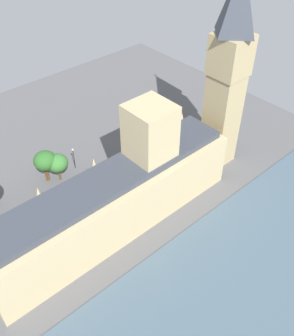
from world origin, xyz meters
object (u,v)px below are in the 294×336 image
object	(u,v)px
double_decker_bus_by_river_gate	(38,212)
plane_tree_trailing	(43,162)
car_white_corner	(89,190)
clock_tower	(228,70)
street_lamp_leading	(73,155)
plane_tree_near_tower	(57,163)
pedestrian_kerbside	(36,230)
plane_tree_opposite_hall	(45,161)
parliament_building	(119,195)
car_yellow_cab_under_trees	(124,161)

from	to	relation	value
double_decker_bus_by_river_gate	plane_tree_trailing	xyz separation A→B (m)	(11.28, -8.57, 3.65)
car_white_corner	double_decker_bus_by_river_gate	world-z (taller)	double_decker_bus_by_river_gate
clock_tower	street_lamp_leading	xyz separation A→B (m)	(22.96, 32.34, -22.65)
clock_tower	street_lamp_leading	size ratio (longest dim) A/B	7.90
car_white_corner	plane_tree_trailing	bearing A→B (deg)	-155.39
double_decker_bus_by_river_gate	plane_tree_near_tower	world-z (taller)	plane_tree_near_tower
pedestrian_kerbside	plane_tree_near_tower	bearing A→B (deg)	17.95
plane_tree_opposite_hall	plane_tree_trailing	bearing A→B (deg)	52.52
parliament_building	plane_tree_opposite_hall	size ratio (longest dim) A/B	6.67
plane_tree_trailing	double_decker_bus_by_river_gate	bearing A→B (deg)	142.79
double_decker_bus_by_river_gate	plane_tree_opposite_hall	bearing A→B (deg)	-40.91
car_white_corner	plane_tree_near_tower	distance (m)	10.80
plane_tree_near_tower	street_lamp_leading	distance (m)	5.81
car_yellow_cab_under_trees	double_decker_bus_by_river_gate	size ratio (longest dim) A/B	0.41
plane_tree_opposite_hall	clock_tower	bearing A→B (deg)	-120.15
clock_tower	car_white_corner	world-z (taller)	clock_tower
plane_tree_trailing	plane_tree_opposite_hall	xyz separation A→B (m)	(-0.33, -0.43, 0.41)
car_yellow_cab_under_trees	plane_tree_near_tower	xyz separation A→B (m)	(6.26, 16.96, 4.73)
car_white_corner	pedestrian_kerbside	size ratio (longest dim) A/B	2.88
car_yellow_cab_under_trees	street_lamp_leading	xyz separation A→B (m)	(7.48, 11.37, 3.74)
pedestrian_kerbside	car_white_corner	bearing A→B (deg)	-13.33
parliament_building	car_yellow_cab_under_trees	world-z (taller)	parliament_building
car_white_corner	plane_tree_opposite_hall	distance (m)	13.49
parliament_building	car_yellow_cab_under_trees	size ratio (longest dim) A/B	14.17
pedestrian_kerbside	plane_tree_opposite_hall	world-z (taller)	plane_tree_opposite_hall
car_white_corner	street_lamp_leading	size ratio (longest dim) A/B	0.65
pedestrian_kerbside	street_lamp_leading	world-z (taller)	street_lamp_leading
plane_tree_trailing	street_lamp_leading	xyz separation A→B (m)	(-0.82, -8.46, -1.66)
double_decker_bus_by_river_gate	street_lamp_leading	xyz separation A→B (m)	(10.47, -17.03, 1.99)
plane_tree_near_tower	parliament_building	bearing A→B (deg)	-172.51
parliament_building	car_yellow_cab_under_trees	xyz separation A→B (m)	(15.92, -14.05, -7.65)
plane_tree_opposite_hall	double_decker_bus_by_river_gate	bearing A→B (deg)	140.58
plane_tree_opposite_hall	parliament_building	bearing A→B (deg)	-167.38
car_white_corner	plane_tree_near_tower	bearing A→B (deg)	-165.21
parliament_building	plane_tree_opposite_hall	bearing A→B (deg)	12.62
double_decker_bus_by_river_gate	pedestrian_kerbside	world-z (taller)	double_decker_bus_by_river_gate
parliament_building	plane_tree_trailing	world-z (taller)	parliament_building
double_decker_bus_by_river_gate	plane_tree_opposite_hall	xyz separation A→B (m)	(10.95, -9.00, 4.06)
parliament_building	plane_tree_opposite_hall	distance (m)	24.55
car_white_corner	pedestrian_kerbside	distance (m)	17.07
pedestrian_kerbside	plane_tree_near_tower	size ratio (longest dim) A/B	0.19
parliament_building	car_white_corner	distance (m)	14.98
clock_tower	street_lamp_leading	bearing A→B (deg)	54.62
clock_tower	plane_tree_opposite_hall	world-z (taller)	clock_tower
plane_tree_near_tower	car_yellow_cab_under_trees	bearing A→B (deg)	-110.26
clock_tower	street_lamp_leading	world-z (taller)	clock_tower
plane_tree_near_tower	plane_tree_trailing	bearing A→B (deg)	54.61
car_yellow_cab_under_trees	double_decker_bus_by_river_gate	xyz separation A→B (m)	(-2.98, 28.39, 1.75)
car_white_corner	parliament_building	bearing A→B (deg)	-1.36
car_white_corner	street_lamp_leading	distance (m)	11.51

